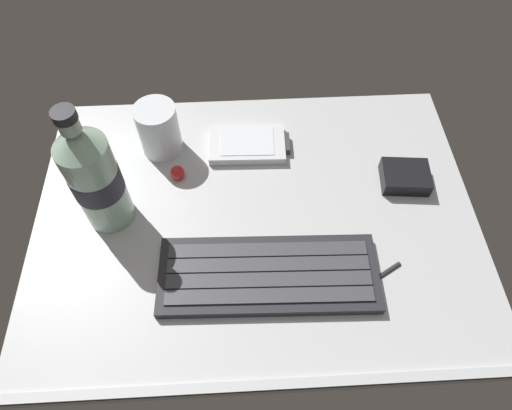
# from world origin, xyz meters

# --- Properties ---
(ground_plane) EXTENTS (0.64, 0.48, 0.03)m
(ground_plane) POSITION_xyz_m (0.00, -0.00, -0.01)
(ground_plane) COLOR #B7BABC
(keyboard) EXTENTS (0.29, 0.12, 0.02)m
(keyboard) POSITION_xyz_m (0.01, -0.10, 0.01)
(keyboard) COLOR #232328
(keyboard) RESTS_ON ground_plane
(handheld_device) EXTENTS (0.13, 0.08, 0.02)m
(handheld_device) POSITION_xyz_m (-0.01, 0.13, 0.01)
(handheld_device) COLOR silver
(handheld_device) RESTS_ON ground_plane
(juice_cup) EXTENTS (0.06, 0.06, 0.09)m
(juice_cup) POSITION_xyz_m (-0.14, 0.14, 0.04)
(juice_cup) COLOR silver
(juice_cup) RESTS_ON ground_plane
(water_bottle) EXTENTS (0.07, 0.07, 0.21)m
(water_bottle) POSITION_xyz_m (-0.21, 0.01, 0.09)
(water_bottle) COLOR #9EC1A8
(water_bottle) RESTS_ON ground_plane
(charger_block) EXTENTS (0.07, 0.06, 0.02)m
(charger_block) POSITION_xyz_m (0.23, 0.05, 0.01)
(charger_block) COLOR black
(charger_block) RESTS_ON ground_plane
(trackball_mouse) EXTENTS (0.02, 0.02, 0.02)m
(trackball_mouse) POSITION_xyz_m (-0.12, 0.08, 0.01)
(trackball_mouse) COLOR red
(trackball_mouse) RESTS_ON ground_plane
(stylus_pen) EXTENTS (0.09, 0.05, 0.01)m
(stylus_pen) POSITION_xyz_m (0.15, -0.11, 0.00)
(stylus_pen) COLOR #26262B
(stylus_pen) RESTS_ON ground_plane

